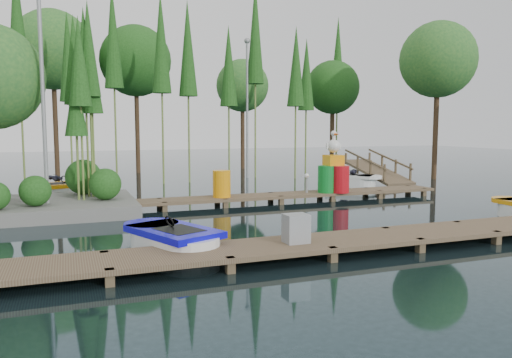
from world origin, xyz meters
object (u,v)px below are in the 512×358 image
object	(u,v)px
island	(16,111)
utility_cabinet	(296,228)
yellow_barrel	(222,184)
boat_blue	(172,242)
drum_cluster	(335,174)
boat_yellow_far	(62,191)

from	to	relation	value
island	utility_cabinet	distance (m)	10.04
island	yellow_barrel	distance (m)	6.80
boat_blue	drum_cluster	size ratio (longest dim) A/B	1.30
utility_cabinet	yellow_barrel	size ratio (longest dim) A/B	0.65
yellow_barrel	boat_yellow_far	bearing A→B (deg)	143.35
utility_cabinet	boat_yellow_far	bearing A→B (deg)	113.09
island	boat_yellow_far	world-z (taller)	island
boat_yellow_far	yellow_barrel	bearing A→B (deg)	-36.51
island	boat_yellow_far	xyz separation A→B (m)	(1.18, 3.03, -2.89)
island	boat_blue	size ratio (longest dim) A/B	2.30
island	boat_blue	distance (m)	8.03
island	boat_yellow_far	distance (m)	4.34
utility_cabinet	yellow_barrel	world-z (taller)	yellow_barrel
boat_blue	utility_cabinet	world-z (taller)	utility_cabinet
utility_cabinet	drum_cluster	xyz separation A→B (m)	(4.81, 6.84, 0.36)
boat_blue	boat_yellow_far	world-z (taller)	boat_yellow_far
boat_blue	drum_cluster	bearing A→B (deg)	15.63
yellow_barrel	boat_blue	bearing A→B (deg)	-116.16
island	boat_blue	world-z (taller)	island
boat_yellow_far	utility_cabinet	size ratio (longest dim) A/B	5.11
utility_cabinet	yellow_barrel	bearing A→B (deg)	85.76
boat_blue	drum_cluster	distance (m)	9.19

